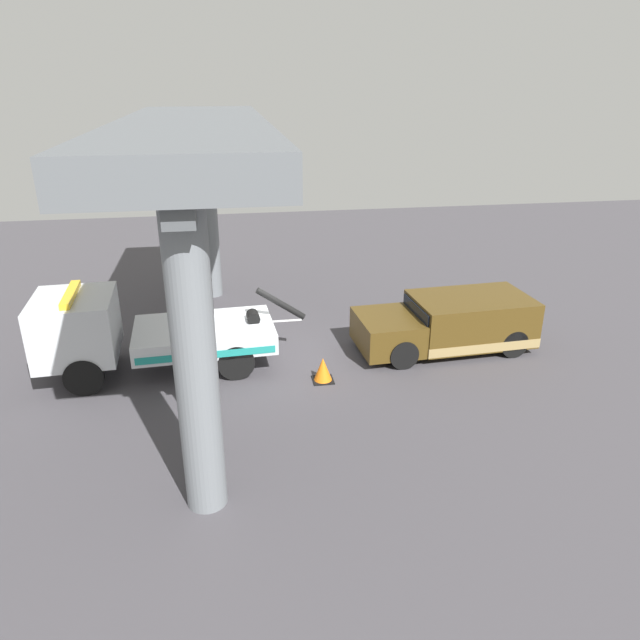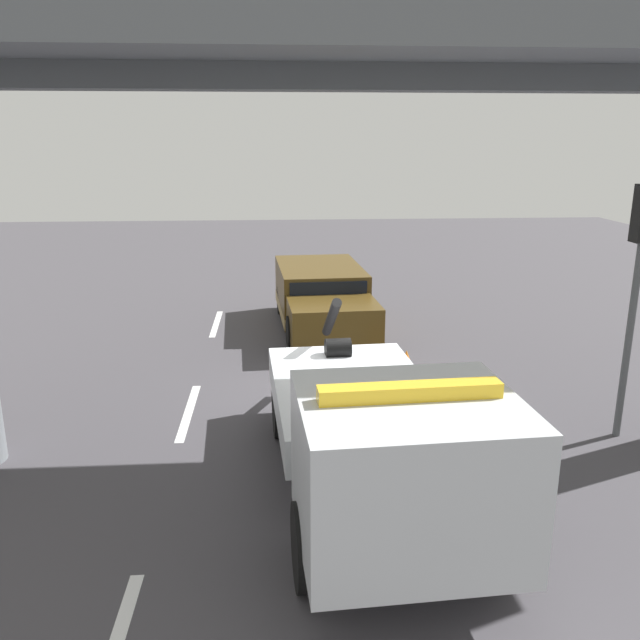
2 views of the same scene
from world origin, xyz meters
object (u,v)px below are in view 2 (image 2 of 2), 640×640
towed_van_green (322,299)px  traffic_light_near (640,258)px  traffic_cone_orange (406,366)px  tow_truck_white (378,437)px

towed_van_green → traffic_light_near: (6.98, 4.55, 2.30)m
traffic_cone_orange → towed_van_green: bearing=-160.7°
tow_truck_white → traffic_cone_orange: tow_truck_white is taller
tow_truck_white → towed_van_green: 9.22m
towed_van_green → traffic_light_near: bearing=33.1°
traffic_light_near → traffic_cone_orange: (-2.83, -3.09, -2.76)m
towed_van_green → tow_truck_white: bearing=0.3°
towed_van_green → traffic_cone_orange: (4.15, 1.46, -0.46)m
tow_truck_white → towed_van_green: (-9.21, -0.05, -0.42)m
tow_truck_white → traffic_cone_orange: bearing=164.5°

